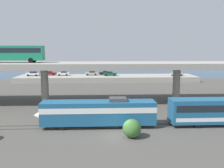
# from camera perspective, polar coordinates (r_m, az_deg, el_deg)

# --- Properties ---
(ground_plane) EXTENTS (260.00, 260.00, 0.00)m
(ground_plane) POSITION_cam_1_polar(r_m,az_deg,el_deg) (31.31, 1.54, -12.20)
(ground_plane) COLOR #4C4944
(rail_strip_near) EXTENTS (110.00, 0.12, 0.12)m
(rail_strip_near) POSITION_cam_1_polar(r_m,az_deg,el_deg) (34.39, 1.13, -10.21)
(rail_strip_near) COLOR #59544C
(rail_strip_near) RESTS_ON ground_plane
(rail_strip_far) EXTENTS (110.00, 0.12, 0.12)m
(rail_strip_far) POSITION_cam_1_polar(r_m,az_deg,el_deg) (35.73, 0.98, -9.50)
(rail_strip_far) COLOR #59544C
(rail_strip_far) RESTS_ON ground_plane
(train_locomotive) EXTENTS (17.06, 3.04, 4.18)m
(train_locomotive) POSITION_cam_1_polar(r_m,az_deg,el_deg) (34.41, -4.54, -6.52)
(train_locomotive) COLOR #1E5984
(train_locomotive) RESTS_ON ground_plane
(highway_overpass) EXTENTS (96.00, 10.42, 8.24)m
(highway_overpass) POSITION_cam_1_polar(r_m,az_deg,el_deg) (49.44, -0.14, 4.17)
(highway_overpass) COLOR #9E998E
(highway_overpass) RESTS_ON ground_plane
(transit_bus_on_overpass) EXTENTS (12.00, 2.68, 3.40)m
(transit_bus_on_overpass) POSITION_cam_1_polar(r_m,az_deg,el_deg) (52.91, -22.26, 6.91)
(transit_bus_on_overpass) COLOR #197A56
(transit_bus_on_overpass) RESTS_ON highway_overpass
(pier_parking_lot) EXTENTS (61.85, 12.21, 1.77)m
(pier_parking_lot) POSITION_cam_1_polar(r_m,az_deg,el_deg) (84.89, -1.19, 1.38)
(pier_parking_lot) COLOR #9E998E
(pier_parking_lot) RESTS_ON ground_plane
(parked_car_0) EXTENTS (4.27, 1.84, 1.50)m
(parked_car_0) POSITION_cam_1_polar(r_m,az_deg,el_deg) (86.92, 15.05, 2.35)
(parked_car_0) COLOR #9E998C
(parked_car_0) RESTS_ON pier_parking_lot
(parked_car_1) EXTENTS (4.14, 1.97, 1.50)m
(parked_car_1) POSITION_cam_1_polar(r_m,az_deg,el_deg) (87.07, -11.39, 2.48)
(parked_car_1) COLOR silver
(parked_car_1) RESTS_ON pier_parking_lot
(parked_car_2) EXTENTS (4.41, 1.99, 1.50)m
(parked_car_2) POSITION_cam_1_polar(r_m,az_deg,el_deg) (86.56, -4.82, 2.58)
(parked_car_2) COLOR #9E998C
(parked_car_2) RESTS_ON pier_parking_lot
(parked_car_3) EXTENTS (4.03, 1.83, 1.50)m
(parked_car_3) POSITION_cam_1_polar(r_m,az_deg,el_deg) (90.83, -18.02, 2.47)
(parked_car_3) COLOR #515459
(parked_car_3) RESTS_ON pier_parking_lot
(parked_car_4) EXTENTS (4.67, 1.98, 1.50)m
(parked_car_4) POSITION_cam_1_polar(r_m,az_deg,el_deg) (84.76, -0.52, 2.50)
(parked_car_4) COLOR #0C4C26
(parked_car_4) RESTS_ON pier_parking_lot
(parked_car_5) EXTENTS (4.58, 1.91, 1.50)m
(parked_car_5) POSITION_cam_1_polar(r_m,az_deg,el_deg) (88.92, -14.52, 2.50)
(parked_car_5) COLOR maroon
(parked_car_5) RESTS_ON pier_parking_lot
(parked_car_6) EXTENTS (4.04, 1.98, 1.50)m
(parked_car_6) POSITION_cam_1_polar(r_m,az_deg,el_deg) (87.53, -1.66, 2.67)
(parked_car_6) COLOR black
(parked_car_6) RESTS_ON pier_parking_lot
(parked_car_7) EXTENTS (4.65, 1.88, 1.50)m
(parked_car_7) POSITION_cam_1_polar(r_m,az_deg,el_deg) (88.43, -18.18, 2.32)
(parked_car_7) COLOR silver
(parked_car_7) RESTS_ON pier_parking_lot
(harbor_water) EXTENTS (140.00, 36.00, 0.01)m
(harbor_water) POSITION_cam_1_polar(r_m,az_deg,el_deg) (107.85, -1.52, 2.35)
(harbor_water) COLOR navy
(harbor_water) RESTS_ON ground_plane
(shrub_right) EXTENTS (2.33, 2.33, 2.33)m
(shrub_right) POSITION_cam_1_polar(r_m,az_deg,el_deg) (30.60, 4.73, -10.40)
(shrub_right) COLOR #3B6A31
(shrub_right) RESTS_ON ground_plane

